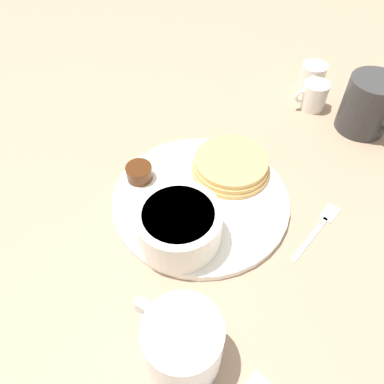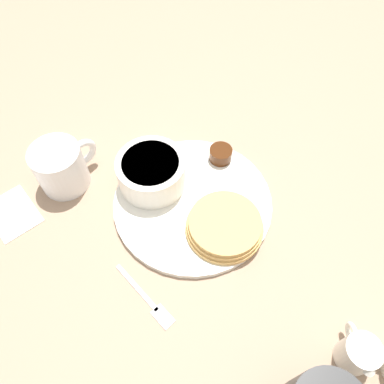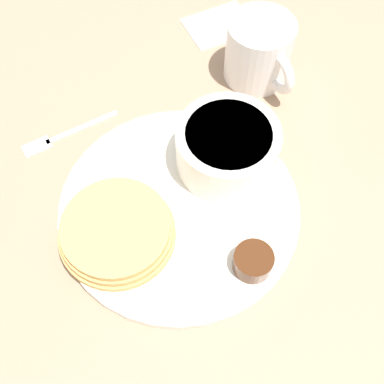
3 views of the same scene
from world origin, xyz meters
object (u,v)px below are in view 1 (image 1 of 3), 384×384
object	(u,v)px
bowl	(179,225)
creamer_pitcher_far	(312,77)
plate	(201,200)
fork	(321,225)
creamer_pitcher_near	(314,95)
second_mug	(369,106)
coffee_mug	(181,343)

from	to	relation	value
bowl	creamer_pitcher_far	xyz separation A→B (m)	(-0.48, -0.01, -0.01)
plate	fork	bearing A→B (deg)	111.46
creamer_pitcher_near	creamer_pitcher_far	world-z (taller)	creamer_pitcher_far
creamer_pitcher_near	second_mug	world-z (taller)	second_mug
plate	second_mug	bearing A→B (deg)	156.61
second_mug	creamer_pitcher_near	bearing A→B (deg)	-93.54
plate	fork	world-z (taller)	plate
bowl	creamer_pitcher_far	bearing A→B (deg)	-178.86
plate	bowl	bearing A→B (deg)	12.94
plate	creamer_pitcher_near	bearing A→B (deg)	173.40
coffee_mug	creamer_pitcher_far	world-z (taller)	coffee_mug
second_mug	creamer_pitcher_far	bearing A→B (deg)	-115.77
creamer_pitcher_near	fork	world-z (taller)	creamer_pitcher_near
plate	bowl	size ratio (longest dim) A/B	2.32
fork	second_mug	world-z (taller)	second_mug
plate	creamer_pitcher_far	size ratio (longest dim) A/B	3.84
fork	second_mug	size ratio (longest dim) A/B	1.06
fork	second_mug	xyz separation A→B (m)	(-0.26, -0.03, 0.05)
creamer_pitcher_far	fork	distance (m)	0.37
plate	second_mug	world-z (taller)	second_mug
creamer_pitcher_far	second_mug	bearing A→B (deg)	64.23
creamer_pitcher_near	coffee_mug	bearing A→B (deg)	8.25
bowl	second_mug	size ratio (longest dim) A/B	0.98
plate	creamer_pitcher_far	world-z (taller)	creamer_pitcher_far
creamer_pitcher_far	fork	xyz separation A→B (m)	(0.33, 0.17, -0.03)
creamer_pitcher_near	fork	size ratio (longest dim) A/B	0.45
coffee_mug	fork	xyz separation A→B (m)	(-0.28, 0.06, -0.04)
coffee_mug	second_mug	xyz separation A→B (m)	(-0.54, 0.03, 0.01)
coffee_mug	fork	bearing A→B (deg)	168.20
creamer_pitcher_near	fork	xyz separation A→B (m)	(0.27, 0.14, -0.03)
creamer_pitcher_far	second_mug	distance (m)	0.15
fork	coffee_mug	bearing A→B (deg)	-11.80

